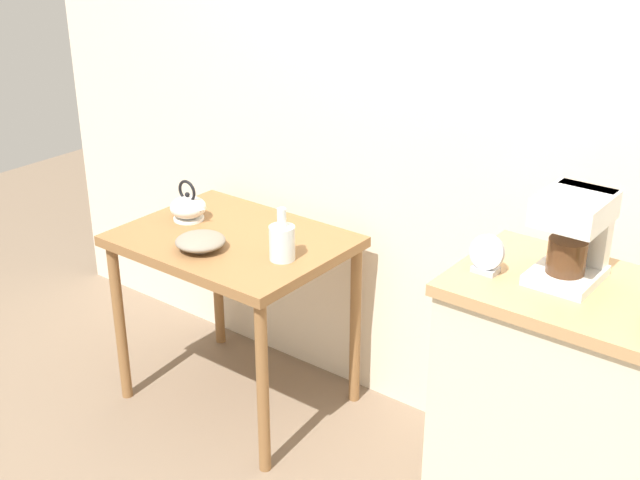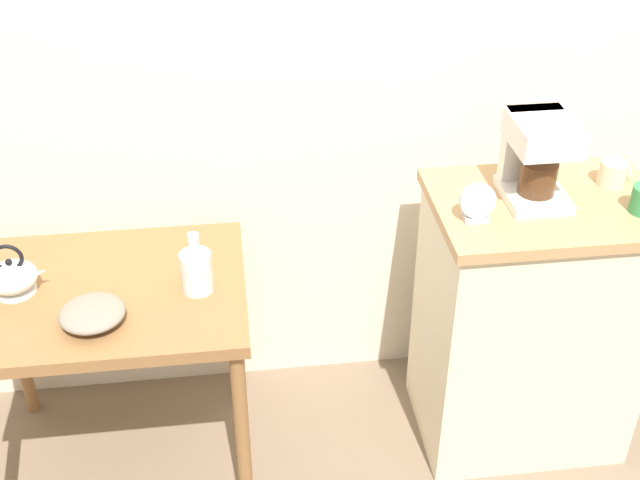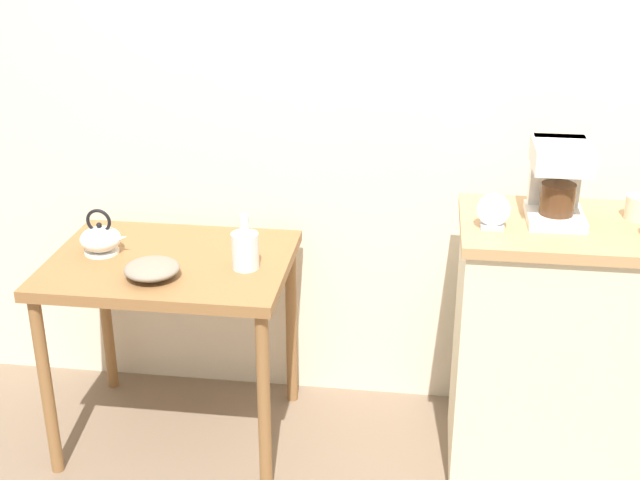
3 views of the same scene
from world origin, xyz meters
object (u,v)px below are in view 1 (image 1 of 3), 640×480
table_clock (487,256)px  teakettle (188,207)px  glass_carafe_vase (282,241)px  coffee_maker (574,232)px  bowl_stoneware (201,241)px

table_clock → teakettle: bearing=175.7°
teakettle → glass_carafe_vase: 0.54m
glass_carafe_vase → coffee_maker: 1.05m
bowl_stoneware → table_clock: bearing=3.9°
glass_carafe_vase → teakettle: bearing=173.9°
teakettle → glass_carafe_vase: glass_carafe_vase is taller
bowl_stoneware → table_clock: 1.13m
teakettle → coffee_maker: size_ratio=0.68×
bowl_stoneware → teakettle: teakettle is taller
bowl_stoneware → table_clock: table_clock is taller
bowl_stoneware → glass_carafe_vase: size_ratio=0.95×
glass_carafe_vase → table_clock: 0.83m
coffee_maker → table_clock: 0.25m
glass_carafe_vase → coffee_maker: (1.01, 0.07, 0.28)m
coffee_maker → glass_carafe_vase: bearing=-175.9°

